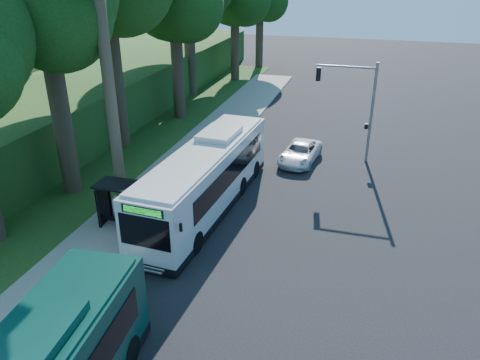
% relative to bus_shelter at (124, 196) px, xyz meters
% --- Properties ---
extents(ground, '(140.00, 140.00, 0.00)m').
position_rel_bus_shelter_xyz_m(ground, '(7.26, 2.86, -1.81)').
color(ground, black).
rests_on(ground, ground).
extents(sidewalk, '(4.50, 70.00, 0.12)m').
position_rel_bus_shelter_xyz_m(sidewalk, '(-0.04, 2.86, -1.75)').
color(sidewalk, gray).
rests_on(sidewalk, ground).
extents(red_curb, '(0.25, 30.00, 0.13)m').
position_rel_bus_shelter_xyz_m(red_curb, '(2.26, -1.14, -1.74)').
color(red_curb, maroon).
rests_on(red_curb, ground).
extents(grass_verge, '(8.00, 70.00, 0.06)m').
position_rel_bus_shelter_xyz_m(grass_verge, '(-5.74, 7.86, -1.78)').
color(grass_verge, '#234719').
rests_on(grass_verge, ground).
extents(bus_shelter, '(3.20, 1.51, 2.55)m').
position_rel_bus_shelter_xyz_m(bus_shelter, '(0.00, 0.00, 0.00)').
color(bus_shelter, black).
rests_on(bus_shelter, ground).
extents(stop_sign_pole, '(0.35, 0.06, 3.17)m').
position_rel_bus_shelter_xyz_m(stop_sign_pole, '(1.86, -2.14, 0.28)').
color(stop_sign_pole, gray).
rests_on(stop_sign_pole, ground).
extents(traffic_signal_pole, '(4.10, 0.30, 7.00)m').
position_rel_bus_shelter_xyz_m(traffic_signal_pole, '(11.04, 12.86, 2.62)').
color(traffic_signal_pole, gray).
rests_on(traffic_signal_pole, ground).
extents(hillside_backdrop, '(24.00, 60.00, 8.80)m').
position_rel_bus_shelter_xyz_m(hillside_backdrop, '(-19.04, 17.96, 0.63)').
color(hillside_backdrop, '#234719').
rests_on(hillside_backdrop, ground).
extents(white_bus, '(3.69, 13.60, 4.01)m').
position_rel_bus_shelter_xyz_m(white_bus, '(3.46, 3.16, 0.15)').
color(white_bus, silver).
rests_on(white_bus, ground).
extents(pickup, '(2.80, 5.09, 1.35)m').
position_rel_bus_shelter_xyz_m(pickup, '(7.50, 11.49, -1.13)').
color(pickup, silver).
rests_on(pickup, ground).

